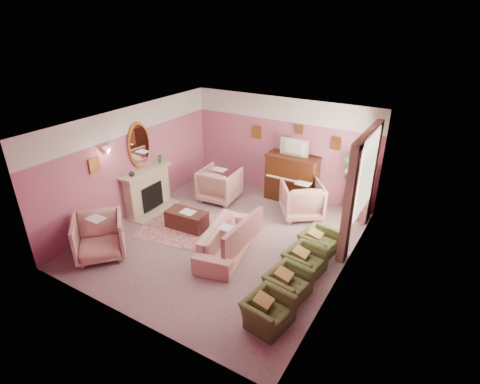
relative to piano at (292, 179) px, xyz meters
The scene contains 48 objects.
floor 2.80m from the piano, 100.57° to the right, with size 5.50×6.00×0.01m, color slate.
ceiling 3.47m from the piano, 100.57° to the right, with size 5.50×6.00×0.01m, color white.
wall_back 0.96m from the piano, 147.38° to the left, with size 5.50×0.02×2.80m, color #8D5475.
wall_front 5.75m from the piano, 95.03° to the right, with size 5.50×0.02×2.80m, color #8D5475.
wall_left 4.28m from the piano, 140.49° to the right, with size 0.02×6.00×2.80m, color #8D5475.
wall_right 3.58m from the piano, 49.98° to the right, with size 0.02×6.00×2.80m, color #8D5475.
picture_rail_band 1.92m from the piano, 148.20° to the left, with size 5.50×0.01×0.65m, color silver.
stripe_panel 2.66m from the piano, 31.69° to the right, with size 0.01×3.00×2.15m, color #989F90.
fireplace_surround 3.96m from the piano, 141.25° to the right, with size 0.30×1.40×1.10m, color #C3B28D.
fireplace_inset 3.89m from the piano, 140.33° to the right, with size 0.18×0.72×0.68m, color black.
fire_ember 3.88m from the piano, 139.95° to the right, with size 0.06×0.54×0.10m, color #FF5C05.
mantel_shelf 3.97m from the piano, 140.98° to the right, with size 0.40×1.55×0.07m, color #C3B28D.
hearth 3.86m from the piano, 139.37° to the right, with size 0.55×1.50×0.02m, color #C3B28D.
mirror_frame 4.21m from the piano, 142.22° to the right, with size 0.04×0.72×1.20m, color #B1752D.
mirror_glass 4.19m from the piano, 142.01° to the right, with size 0.01×0.60×1.06m, color white.
sconce_shade 4.90m from the piano, 131.47° to the right, with size 0.20×0.20×0.16m, color pink.
piano is the anchor object (origin of this frame).
piano_keyshelf 0.36m from the piano, 90.00° to the right, with size 1.30×0.12×0.06m, color #3B1A0B.
piano_keys 0.37m from the piano, 90.00° to the right, with size 1.20×0.08×0.02m, color silver.
piano_top 0.66m from the piano, ahead, with size 1.45×0.65×0.04m, color #3B1A0B.
television 0.95m from the piano, 90.00° to the right, with size 0.80×0.12×0.48m, color black.
print_back_left 1.71m from the piano, 167.85° to the left, with size 0.30×0.03×0.38m, color #B1752D.
print_back_right 1.57m from the piano, 14.93° to the left, with size 0.26×0.03×0.34m, color #B1752D.
print_back_mid 1.38m from the piano, 90.00° to the left, with size 0.22×0.03×0.26m, color #B1752D.
print_left_wall 5.15m from the piano, 129.60° to the right, with size 0.03×0.28×0.36m, color #B1752D.
window_blind 2.69m from the piano, 27.19° to the right, with size 0.03×1.40×1.80m, color silver.
curtain_left 3.02m from the piano, 44.04° to the right, with size 0.16×0.34×2.60m, color #905154.
curtain_right 2.23m from the piano, ahead, with size 0.16×0.34×2.60m, color #905154.
pelmet 3.07m from the piano, 28.06° to the right, with size 0.16×2.20×0.16m, color #905154.
mantel_plant 3.67m from the piano, 147.67° to the right, with size 0.16×0.16×0.28m, color #27752E.
mantel_vase 4.30m from the piano, 135.67° to the right, with size 0.16×0.16×0.16m, color silver.
area_rug 3.11m from the piano, 117.58° to the right, with size 2.50×1.80×0.01m, color #A76B69.
coffee_table 3.19m from the piano, 119.85° to the right, with size 1.00×0.50×0.45m, color #401E18.
table_paper 3.15m from the piano, 119.06° to the right, with size 0.35×0.28×0.01m, color white.
sofa 3.10m from the piano, 92.87° to the right, with size 0.70×2.10×0.85m, color tan.
sofa_throw 3.10m from the piano, 85.46° to the right, with size 0.11×1.59×0.58m, color #905154.
floral_armchair_left 2.02m from the piano, 149.36° to the right, with size 1.00×1.00×1.04m, color tan.
floral_armchair_right 0.96m from the piano, 49.67° to the right, with size 1.00×1.00×1.04m, color tan.
floral_armchair_front 5.25m from the piano, 117.94° to the right, with size 1.00×1.00×1.04m, color tan.
olive_chair_a 4.83m from the piano, 70.74° to the right, with size 0.56×0.80×0.69m, color #444D26.
olive_chair_b 4.06m from the piano, 66.91° to the right, with size 0.56×0.80×0.69m, color #444D26.
olive_chair_c 3.33m from the piano, 61.35° to the right, with size 0.56×0.80×0.69m, color #444D26.
olive_chair_d 2.64m from the piano, 52.73° to the right, with size 0.56×0.80×0.69m, color #444D26.
side_table 1.84m from the piano, ahead, with size 0.52×0.52×0.70m, color silver.
side_plant_big 1.83m from the piano, ahead, with size 0.30×0.30×0.34m, color #27752E.
side_plant_small 1.96m from the piano, ahead, with size 0.16×0.16×0.28m, color #27752E.
palm_pot 1.83m from the piano, ahead, with size 0.34×0.34×0.34m, color #A94D3B.
palm_plant 1.81m from the piano, ahead, with size 0.76×0.76×1.44m, color #27752E.
Camera 1 is at (4.17, -6.28, 4.85)m, focal length 28.00 mm.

